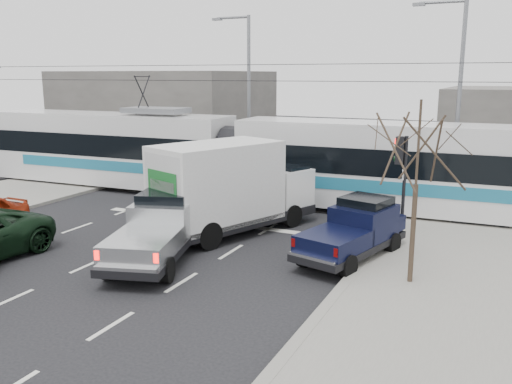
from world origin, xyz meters
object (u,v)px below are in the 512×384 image
at_px(box_truck, 230,189).
at_px(street_lamp_near, 455,90).
at_px(navy_pickup, 356,230).
at_px(traffic_signal, 401,165).
at_px(silver_pickup, 161,227).
at_px(street_lamp_far, 246,86).
at_px(bare_tree, 418,151).
at_px(tram, 235,156).

bearing_deg(box_truck, street_lamp_near, 74.77).
height_order(box_truck, navy_pickup, box_truck).
distance_m(traffic_signal, silver_pickup, 8.38).
distance_m(street_lamp_far, silver_pickup, 15.52).
height_order(traffic_signal, navy_pickup, traffic_signal).
relative_size(bare_tree, tram, 0.18).
distance_m(traffic_signal, box_truck, 6.14).
bearing_deg(silver_pickup, traffic_signal, 19.70).
relative_size(tram, silver_pickup, 4.77).
bearing_deg(navy_pickup, tram, 155.60).
relative_size(traffic_signal, box_truck, 0.50).
relative_size(bare_tree, navy_pickup, 1.05).
relative_size(traffic_signal, silver_pickup, 0.61).
height_order(street_lamp_near, street_lamp_far, same).
xyz_separation_m(bare_tree, street_lamp_near, (-0.29, 11.50, 1.32)).
xyz_separation_m(silver_pickup, box_truck, (0.72, 3.36, 0.68)).
relative_size(street_lamp_far, box_truck, 1.25).
distance_m(street_lamp_far, navy_pickup, 15.88).
xyz_separation_m(traffic_signal, silver_pickup, (-6.58, -4.89, -1.74)).
bearing_deg(traffic_signal, tram, 155.95).
height_order(traffic_signal, tram, tram).
xyz_separation_m(traffic_signal, box_truck, (-5.86, -1.53, -1.06)).
xyz_separation_m(traffic_signal, navy_pickup, (-0.90, -2.31, -1.80)).
bearing_deg(navy_pickup, silver_pickup, -141.03).
xyz_separation_m(street_lamp_far, tram, (2.25, -5.75, -3.10)).
bearing_deg(silver_pickup, bare_tree, -10.32).
height_order(tram, silver_pickup, tram).
xyz_separation_m(bare_tree, tram, (-9.53, 7.75, -1.78)).
distance_m(traffic_signal, tram, 9.23).
bearing_deg(box_truck, street_lamp_far, 134.83).
bearing_deg(street_lamp_far, tram, -68.63).
xyz_separation_m(traffic_signal, street_lamp_near, (0.84, 7.50, 2.37)).
relative_size(tram, navy_pickup, 5.84).
height_order(silver_pickup, navy_pickup, silver_pickup).
bearing_deg(tram, box_truck, -66.70).
relative_size(street_lamp_far, silver_pickup, 1.54).
bearing_deg(box_truck, bare_tree, 1.88).
distance_m(street_lamp_near, street_lamp_far, 11.67).
height_order(street_lamp_far, box_truck, street_lamp_far).
height_order(traffic_signal, street_lamp_far, street_lamp_far).
xyz_separation_m(bare_tree, navy_pickup, (-2.03, 1.69, -2.85)).
relative_size(traffic_signal, tram, 0.13).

